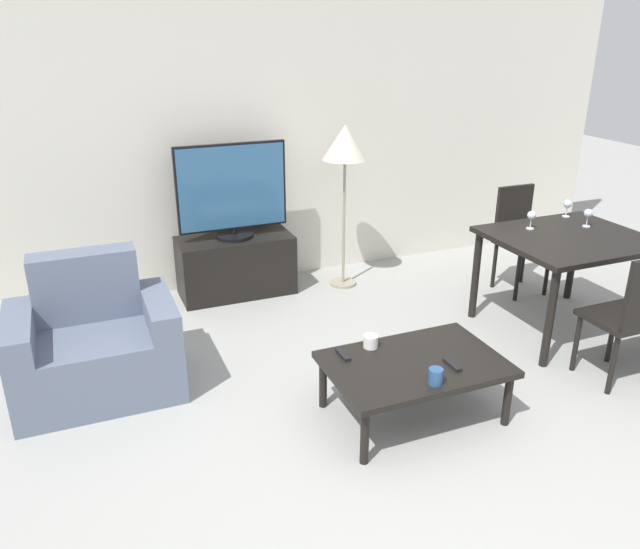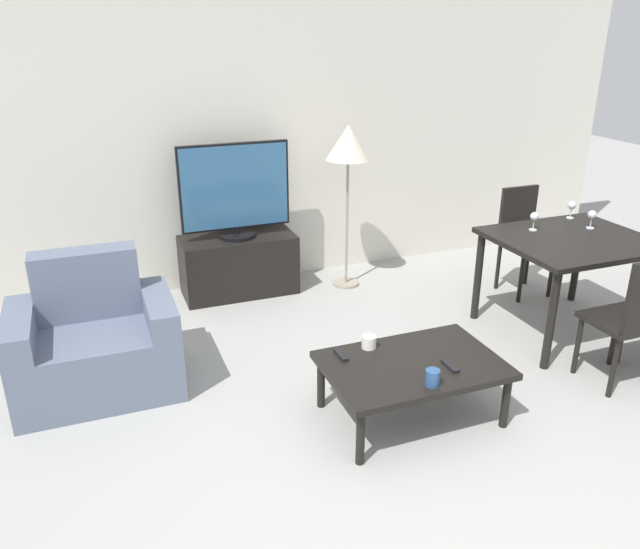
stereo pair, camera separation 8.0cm
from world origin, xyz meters
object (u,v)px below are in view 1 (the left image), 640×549
at_px(wine_glass_left, 568,205).
at_px(dining_table, 569,248).
at_px(armchair, 95,347).
at_px(coffee_table, 415,367).
at_px(floor_lamp, 345,148).
at_px(dining_chair_near, 630,313).
at_px(wine_glass_center, 588,214).
at_px(wine_glass_right, 531,216).
at_px(cup_colored_far, 436,376).
at_px(tv, 232,192).
at_px(cup_white_near, 371,341).
at_px(remote_secondary, 343,355).
at_px(dining_chair_far, 519,234).
at_px(remote_primary, 452,365).
at_px(tv_stand, 236,265).

bearing_deg(wine_glass_left, dining_table, -128.51).
bearing_deg(dining_table, armchair, 172.81).
xyz_separation_m(coffee_table, floor_lamp, (0.46, 2.08, 0.94)).
bearing_deg(dining_chair_near, dining_table, 76.17).
xyz_separation_m(dining_chair_near, floor_lamp, (-1.02, 2.27, 0.75)).
distance_m(wine_glass_center, wine_glass_right, 0.47).
xyz_separation_m(coffee_table, cup_colored_far, (-0.02, -0.26, 0.09)).
relative_size(tv, cup_white_near, 10.28).
height_order(cup_white_near, wine_glass_left, wine_glass_left).
xyz_separation_m(dining_chair_near, wine_glass_center, (0.48, 0.94, 0.36)).
height_order(armchair, remote_secondary, armchair).
bearing_deg(dining_table, wine_glass_right, 124.36).
bearing_deg(floor_lamp, armchair, -155.25).
distance_m(cup_white_near, cup_colored_far, 0.54).
relative_size(tv, dining_chair_far, 1.01).
relative_size(dining_chair_far, cup_white_near, 10.15).
relative_size(armchair, dining_chair_far, 1.10).
bearing_deg(tv, wine_glass_right, -34.61).
bearing_deg(dining_chair_near, remote_secondary, 167.26).
bearing_deg(cup_white_near, cup_colored_far, -74.42).
distance_m(dining_table, dining_chair_far, 0.84).
bearing_deg(cup_colored_far, armchair, 143.30).
xyz_separation_m(floor_lamp, cup_white_near, (-0.63, -1.81, -0.86)).
relative_size(wine_glass_left, wine_glass_right, 1.00).
distance_m(remote_primary, remote_secondary, 0.66).
xyz_separation_m(dining_chair_near, remote_secondary, (-1.86, 0.42, -0.13)).
distance_m(tv_stand, wine_glass_center, 2.96).
bearing_deg(cup_white_near, tv, 99.68).
height_order(tv, floor_lamp, floor_lamp).
distance_m(tv, cup_white_near, 2.09).
bearing_deg(tv, coffee_table, -77.29).
bearing_deg(dining_table, remote_secondary, -169.41).
bearing_deg(cup_white_near, dining_chair_near, -15.50).
bearing_deg(dining_chair_far, tv, 160.60).
height_order(floor_lamp, wine_glass_right, floor_lamp).
relative_size(armchair, dining_chair_near, 1.10).
distance_m(wine_glass_left, wine_glass_center, 0.28).
bearing_deg(floor_lamp, tv_stand, 169.45).
relative_size(remote_primary, remote_secondary, 1.00).
height_order(remote_primary, wine_glass_left, wine_glass_left).
bearing_deg(wine_glass_center, dining_table, -154.71).
xyz_separation_m(tv_stand, dining_chair_near, (1.99, -2.45, 0.26)).
xyz_separation_m(dining_chair_far, cup_white_near, (-2.05, -1.15, -0.10)).
distance_m(dining_chair_far, remote_secondary, 2.55).
bearing_deg(tv_stand, cup_white_near, -80.33).
distance_m(coffee_table, dining_chair_near, 1.51).
bearing_deg(wine_glass_right, floor_lamp, 130.78).
distance_m(armchair, tv, 1.86).
height_order(dining_table, remote_secondary, dining_table).
xyz_separation_m(dining_chair_near, dining_chair_far, (0.40, 1.61, 0.00)).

